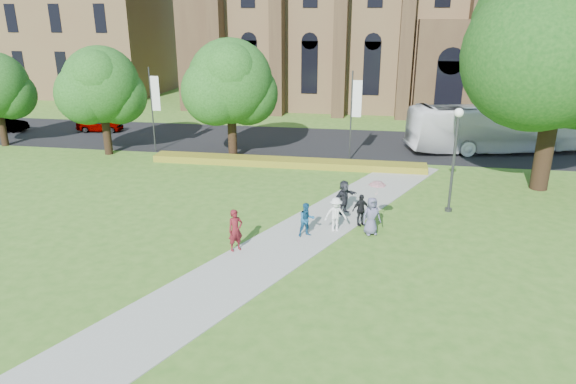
% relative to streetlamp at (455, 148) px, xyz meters
% --- Properties ---
extents(ground, '(160.00, 160.00, 0.00)m').
position_rel_streetlamp_xyz_m(ground, '(-7.50, -6.50, -3.30)').
color(ground, '#3E7021').
rests_on(ground, ground).
extents(road, '(160.00, 10.00, 0.02)m').
position_rel_streetlamp_xyz_m(road, '(-7.50, 13.50, -3.29)').
color(road, black).
rests_on(road, ground).
extents(footpath, '(15.58, 28.54, 0.04)m').
position_rel_streetlamp_xyz_m(footpath, '(-7.50, -5.50, -3.28)').
color(footpath, '#B2B2A8').
rests_on(footpath, ground).
extents(flower_hedge, '(18.00, 1.40, 0.45)m').
position_rel_streetlamp_xyz_m(flower_hedge, '(-9.50, 6.70, -3.07)').
color(flower_hedge, '#B69024').
rests_on(flower_hedge, ground).
extents(building_west, '(22.00, 14.00, 18.30)m').
position_rel_streetlamp_xyz_m(building_west, '(-41.50, 35.50, 5.91)').
color(building_west, brown).
rests_on(building_west, ground).
extents(streetlamp, '(0.44, 0.44, 5.24)m').
position_rel_streetlamp_xyz_m(streetlamp, '(0.00, 0.00, 0.00)').
color(streetlamp, '#38383D').
rests_on(streetlamp, ground).
extents(large_tree, '(9.60, 9.60, 13.20)m').
position_rel_streetlamp_xyz_m(large_tree, '(5.50, 4.50, 5.07)').
color(large_tree, '#332114').
rests_on(large_tree, ground).
extents(street_tree_0, '(5.20, 5.20, 7.50)m').
position_rel_streetlamp_xyz_m(street_tree_0, '(-22.50, 7.50, 1.58)').
color(street_tree_0, '#332114').
rests_on(street_tree_0, ground).
extents(street_tree_1, '(5.60, 5.60, 8.05)m').
position_rel_streetlamp_xyz_m(street_tree_1, '(-13.50, 8.00, 1.93)').
color(street_tree_1, '#332114').
rests_on(street_tree_1, ground).
extents(banner_pole_0, '(0.70, 0.10, 6.00)m').
position_rel_streetlamp_xyz_m(banner_pole_0, '(-5.39, 8.70, 0.09)').
color(banner_pole_0, '#38383D').
rests_on(banner_pole_0, ground).
extents(banner_pole_1, '(0.70, 0.10, 6.00)m').
position_rel_streetlamp_xyz_m(banner_pole_1, '(-19.39, 8.70, 0.09)').
color(banner_pole_1, '#38383D').
rests_on(banner_pole_1, ground).
extents(tour_coach, '(12.82, 5.72, 3.48)m').
position_rel_streetlamp_xyz_m(tour_coach, '(4.62, 12.83, -1.54)').
color(tour_coach, silver).
rests_on(tour_coach, road).
extents(car_0, '(3.94, 1.98, 1.29)m').
position_rel_streetlamp_xyz_m(car_0, '(-26.83, 14.22, -2.63)').
color(car_0, gray).
rests_on(car_0, road).
extents(car_1, '(3.95, 1.86, 1.25)m').
position_rel_streetlamp_xyz_m(car_1, '(-34.88, 12.84, -2.65)').
color(car_1, gray).
rests_on(car_1, road).
extents(pedestrian_0, '(0.78, 0.77, 1.81)m').
position_rel_streetlamp_xyz_m(pedestrian_0, '(-9.40, -6.31, -2.35)').
color(pedestrian_0, maroon).
rests_on(pedestrian_0, footpath).
extents(pedestrian_1, '(0.94, 0.88, 1.55)m').
position_rel_streetlamp_xyz_m(pedestrian_1, '(-6.67, -4.35, -2.48)').
color(pedestrian_1, navy).
rests_on(pedestrian_1, footpath).
extents(pedestrian_2, '(1.16, 0.86, 1.60)m').
position_rel_streetlamp_xyz_m(pedestrian_2, '(-5.45, -3.55, -2.46)').
color(pedestrian_2, silver).
rests_on(pedestrian_2, footpath).
extents(pedestrian_3, '(0.94, 0.82, 1.52)m').
position_rel_streetlamp_xyz_m(pedestrian_3, '(-4.35, -2.67, -2.49)').
color(pedestrian_3, black).
rests_on(pedestrian_3, footpath).
extents(pedestrian_4, '(1.00, 0.86, 1.74)m').
position_rel_streetlamp_xyz_m(pedestrian_4, '(-3.83, -3.65, -2.39)').
color(pedestrian_4, slate).
rests_on(pedestrian_4, footpath).
extents(pedestrian_5, '(1.31, 1.59, 1.70)m').
position_rel_streetlamp_xyz_m(pedestrian_5, '(-5.22, -1.28, -2.40)').
color(pedestrian_5, '#24252B').
rests_on(pedestrian_5, footpath).
extents(parasol, '(0.97, 0.97, 0.66)m').
position_rel_streetlamp_xyz_m(parasol, '(-3.65, -3.55, -1.19)').
color(parasol, '#D596AE').
rests_on(parasol, pedestrian_4).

